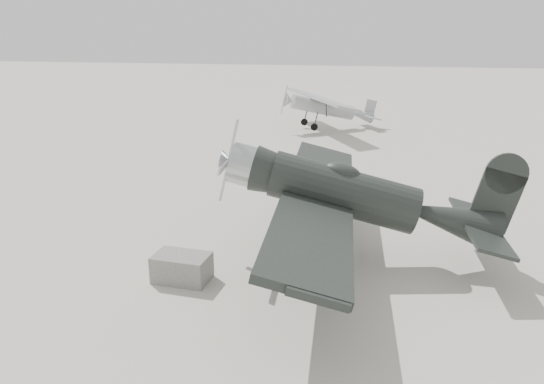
{
  "coord_description": "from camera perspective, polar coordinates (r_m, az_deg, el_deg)",
  "views": [
    {
      "loc": [
        4.65,
        -16.05,
        7.64
      ],
      "look_at": [
        1.53,
        2.58,
        1.5
      ],
      "focal_mm": 35.0,
      "sensor_mm": 36.0,
      "label": 1
    }
  ],
  "objects": [
    {
      "name": "lowwing_monoplane",
      "position": [
        17.26,
        9.09,
        -0.49
      ],
      "size": [
        9.36,
        13.0,
        4.22
      ],
      "rotation": [
        0.0,
        0.24,
        0.03
      ],
      "color": "black",
      "rests_on": "ground"
    },
    {
      "name": "ground",
      "position": [
        18.37,
        -6.08,
        -6.67
      ],
      "size": [
        160.0,
        160.0,
        0.0
      ],
      "primitive_type": "plane",
      "color": "#A29C8F",
      "rests_on": "ground"
    },
    {
      "name": "highwing_monoplane",
      "position": [
        38.96,
        5.89,
        9.3
      ],
      "size": [
        7.7,
        9.79,
        2.89
      ],
      "rotation": [
        0.0,
        0.23,
        0.46
      ],
      "color": "#9FA1A5",
      "rests_on": "ground"
    },
    {
      "name": "equipment_block",
      "position": [
        16.61,
        -9.67,
        -8.02
      ],
      "size": [
        1.79,
        1.23,
        0.84
      ],
      "primitive_type": "cube",
      "rotation": [
        0.0,
        0.0,
        -0.11
      ],
      "color": "slate",
      "rests_on": "ground"
    }
  ]
}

